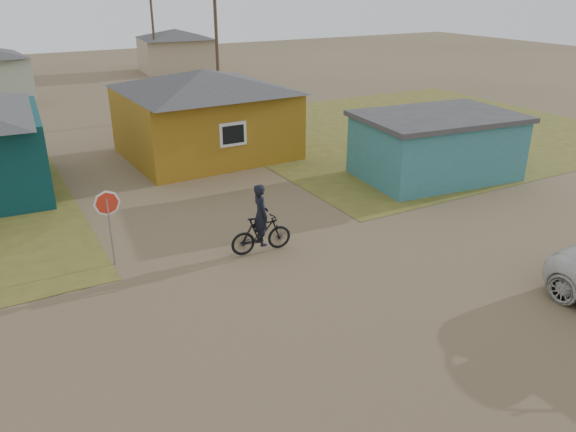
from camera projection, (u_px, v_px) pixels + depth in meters
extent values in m
plane|color=brown|center=(325.00, 311.00, 13.81)|extent=(120.00, 120.00, 0.00)
cube|color=olive|center=(412.00, 129.00, 30.57)|extent=(20.00, 18.00, 0.00)
cube|color=#956717|center=(206.00, 123.00, 25.61)|extent=(7.21, 6.24, 3.00)
pyramid|color=#353537|center=(203.00, 80.00, 24.85)|extent=(7.72, 6.76, 0.90)
cube|color=silver|center=(233.00, 134.00, 23.11)|extent=(1.20, 0.06, 1.00)
cube|color=black|center=(233.00, 134.00, 23.09)|extent=(0.95, 0.04, 0.75)
cube|color=teal|center=(436.00, 148.00, 22.85)|extent=(6.39, 4.61, 2.40)
cube|color=#353537|center=(439.00, 116.00, 22.35)|extent=(6.71, 4.93, 0.20)
cube|color=tan|center=(177.00, 55.00, 49.93)|extent=(6.41, 5.50, 2.80)
pyramid|color=#353537|center=(175.00, 34.00, 49.23)|extent=(6.95, 6.05, 0.80)
cylinder|color=#4A382C|center=(217.00, 45.00, 32.87)|extent=(0.20, 0.20, 8.00)
cylinder|color=#4A382C|center=(153.00, 26.00, 46.18)|extent=(0.20, 0.20, 8.00)
cylinder|color=gray|center=(111.00, 232.00, 15.67)|extent=(0.06, 0.06, 2.02)
imported|color=black|center=(261.00, 234.00, 16.60)|extent=(1.93, 0.70, 1.13)
imported|color=black|center=(261.00, 215.00, 16.35)|extent=(0.51, 0.72, 1.86)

